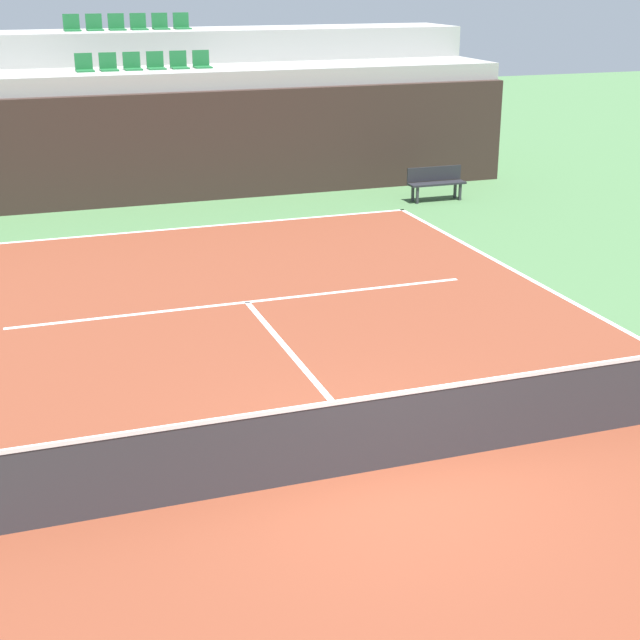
{
  "coord_description": "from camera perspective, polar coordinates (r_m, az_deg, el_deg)",
  "views": [
    {
      "loc": [
        -4.07,
        -9.22,
        5.5
      ],
      "look_at": [
        -0.16,
        2.0,
        1.2
      ],
      "focal_mm": 53.89,
      "sensor_mm": 36.0,
      "label": 1
    }
  ],
  "objects": [
    {
      "name": "player_bench",
      "position": [
        24.93,
        6.89,
        8.21
      ],
      "size": [
        1.5,
        0.4,
        0.85
      ],
      "color": "#232328",
      "rests_on": "ground_plane"
    },
    {
      "name": "stands_tier_upper",
      "position": [
        28.2,
        -11.02,
        12.45
      ],
      "size": [
        19.08,
        2.4,
        4.02
      ],
      "primitive_type": "cube",
      "color": "#9E9E99",
      "rests_on": "ground_plane"
    },
    {
      "name": "tennis_net",
      "position": [
        11.24,
        4.16,
        -6.51
      ],
      "size": [
        11.08,
        0.08,
        1.07
      ],
      "color": "black",
      "rests_on": "court_surface"
    },
    {
      "name": "ground_plane",
      "position": [
        11.48,
        4.09,
        -8.79
      ],
      "size": [
        80.0,
        80.0,
        0.0
      ],
      "primitive_type": "plane",
      "color": "#477042"
    },
    {
      "name": "seating_row_lower",
      "position": [
        25.8,
        -10.4,
        14.7
      ],
      "size": [
        3.45,
        0.44,
        0.44
      ],
      "color": "#1E6633",
      "rests_on": "stands_tier_lower"
    },
    {
      "name": "service_line_far",
      "position": [
        17.04,
        -4.36,
        1.06
      ],
      "size": [
        8.26,
        0.1,
        0.0
      ],
      "primitive_type": "cube",
      "color": "white",
      "rests_on": "court_surface"
    },
    {
      "name": "stands_tier_lower",
      "position": [
        25.91,
        -10.13,
        10.92
      ],
      "size": [
        19.08,
        2.4,
        3.17
      ],
      "primitive_type": "cube",
      "color": "#9E9E99",
      "rests_on": "ground_plane"
    },
    {
      "name": "centre_service_line",
      "position": [
        14.17,
        -0.98,
        -2.88
      ],
      "size": [
        0.1,
        6.4,
        0.0
      ],
      "primitive_type": "cube",
      "color": "white",
      "rests_on": "court_surface"
    },
    {
      "name": "seating_row_upper",
      "position": [
        28.11,
        -11.34,
        16.79
      ],
      "size": [
        3.45,
        0.44,
        0.44
      ],
      "color": "#1E6633",
      "rests_on": "stands_tier_upper"
    },
    {
      "name": "baseline_far",
      "position": [
        22.24,
        -8.1,
        5.42
      ],
      "size": [
        11.0,
        0.1,
        0.0
      ],
      "primitive_type": "cube",
      "color": "white",
      "rests_on": "court_surface"
    },
    {
      "name": "back_wall",
      "position": [
        24.63,
        -9.56,
        9.97
      ],
      "size": [
        19.08,
        0.3,
        2.73
      ],
      "primitive_type": "cube",
      "color": "#33231E",
      "rests_on": "ground_plane"
    },
    {
      "name": "court_surface",
      "position": [
        11.48,
        4.09,
        -8.77
      ],
      "size": [
        11.0,
        24.0,
        0.01
      ],
      "primitive_type": "cube",
      "color": "brown",
      "rests_on": "ground_plane"
    }
  ]
}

